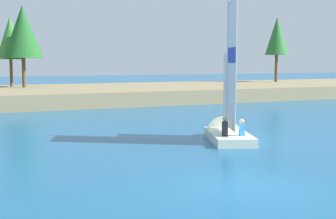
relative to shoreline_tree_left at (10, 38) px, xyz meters
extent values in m
plane|color=#195684|center=(1.87, -34.11, -5.35)|extent=(200.00, 200.00, 0.00)
cube|color=#897A56|center=(1.87, -4.48, -4.80)|extent=(80.00, 14.90, 1.11)
cylinder|color=brown|center=(0.00, 0.00, -3.04)|extent=(0.26, 0.26, 2.40)
cone|color=#387F33|center=(0.00, 0.00, 0.02)|extent=(2.46, 2.46, 3.72)
cylinder|color=brown|center=(0.81, -1.86, -2.98)|extent=(0.32, 0.32, 2.51)
cone|color=#1E5B23|center=(0.81, -1.86, 0.50)|extent=(3.28, 3.28, 4.45)
cylinder|color=brown|center=(27.46, -1.58, -2.78)|extent=(0.32, 0.32, 2.91)
cone|color=#286B2D|center=(27.46, -1.58, 0.71)|extent=(2.49, 2.49, 4.08)
cube|color=silver|center=(5.45, -27.48, -5.18)|extent=(2.81, 4.10, 0.36)
cone|color=silver|center=(6.12, -25.71, -5.18)|extent=(1.66, 1.39, 1.41)
cylinder|color=#B7B7BC|center=(5.58, -27.13, -2.02)|extent=(0.08, 0.08, 5.94)
cube|color=white|center=(5.28, -27.93, -2.13)|extent=(0.64, 1.62, 5.24)
cube|color=#1E33B2|center=(5.28, -27.93, -1.76)|extent=(0.58, 1.46, 0.63)
cube|color=white|center=(5.76, -26.66, -3.23)|extent=(0.31, 0.76, 3.14)
cylinder|color=#B7B7BC|center=(5.28, -27.93, -4.78)|extent=(0.67, 1.63, 0.06)
cube|color=#338CCC|center=(5.44, -28.47, -4.76)|extent=(0.29, 0.33, 0.47)
sphere|color=tan|center=(5.44, -28.47, -4.41)|extent=(0.20, 0.20, 0.20)
cube|color=#26262D|center=(4.80, -28.22, -4.71)|extent=(0.29, 0.33, 0.58)
sphere|color=tan|center=(4.80, -28.22, -4.31)|extent=(0.20, 0.20, 0.20)
camera|label=1|loc=(-5.34, -44.84, -2.00)|focal=51.99mm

